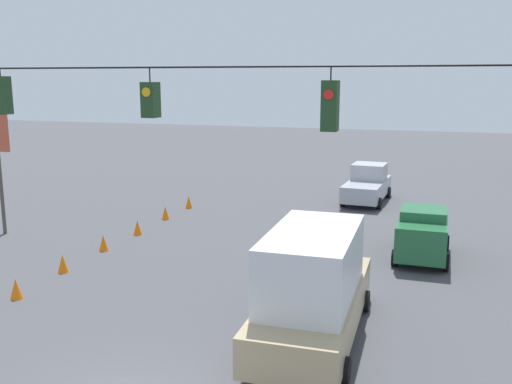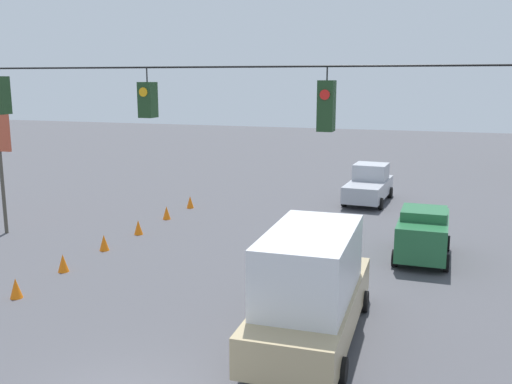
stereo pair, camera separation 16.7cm
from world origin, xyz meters
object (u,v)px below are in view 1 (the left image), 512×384
Objects in this scene: traffic_cone_farthest at (189,202)px; sedan_green_oncoming_far at (423,232)px; traffic_cone_fourth at (137,228)px; pickup_truck_silver_oncoming_deep at (367,185)px; traffic_cone_third at (103,243)px; overhead_signal_span at (155,171)px; traffic_cone_fifth at (165,213)px; box_truck_tan_crossing_near at (313,286)px; traffic_cone_second at (63,264)px; traffic_cone_nearest at (16,289)px.

sedan_green_oncoming_far is at bearing 156.98° from traffic_cone_farthest.
traffic_cone_fourth is 5.63m from traffic_cone_farthest.
traffic_cone_third is at bearing 54.85° from pickup_truck_silver_oncoming_deep.
overhead_signal_span is at bearing 129.87° from traffic_cone_third.
sedan_green_oncoming_far is 6.22× the size of traffic_cone_third.
sedan_green_oncoming_far is at bearing -178.21° from traffic_cone_fourth.
traffic_cone_fourth is at bearing 91.66° from traffic_cone_fifth.
traffic_cone_third is (9.10, 12.92, -0.64)m from pickup_truck_silver_oncoming_deep.
overhead_signal_span is 5.34m from box_truck_tan_crossing_near.
sedan_green_oncoming_far is 12.69m from traffic_cone_fifth.
pickup_truck_silver_oncoming_deep is 7.85× the size of traffic_cone_third.
box_truck_tan_crossing_near is 12.60m from traffic_cone_fourth.
box_truck_tan_crossing_near reaches higher than sedan_green_oncoming_far.
box_truck_tan_crossing_near is at bearing 132.10° from traffic_cone_fifth.
box_truck_tan_crossing_near is 10.19× the size of traffic_cone_fifth.
traffic_cone_third is at bearing 89.39° from traffic_cone_farthest.
pickup_truck_silver_oncoming_deep reaches higher than sedan_green_oncoming_far.
traffic_cone_fifth is at bearing 88.58° from traffic_cone_farthest.
traffic_cone_second is at bearing 89.80° from traffic_cone_farthest.
box_truck_tan_crossing_near is at bearing 151.63° from traffic_cone_third.
overhead_signal_span is at bearing 141.54° from traffic_cone_second.
traffic_cone_farthest is (12.34, -5.24, -0.71)m from sedan_green_oncoming_far.
traffic_cone_third is at bearing 87.63° from traffic_cone_fourth.
overhead_signal_span is 21.45m from pickup_truck_silver_oncoming_deep.
traffic_cone_third is (0.05, -2.74, 0.00)m from traffic_cone_second.
traffic_cone_fifth and traffic_cone_farthest have the same top height.
traffic_cone_farthest is (-0.07, -2.67, 0.00)m from traffic_cone_fifth.
traffic_cone_second is at bearing -86.77° from traffic_cone_nearest.
traffic_cone_third and traffic_cone_fifth have the same top height.
overhead_signal_span is 11.42m from traffic_cone_third.
overhead_signal_span is 5.02× the size of sedan_green_oncoming_far.
traffic_cone_nearest and traffic_cone_third have the same top height.
box_truck_tan_crossing_near is 10.19× the size of traffic_cone_farthest.
traffic_cone_fourth is (-0.11, -2.60, 0.00)m from traffic_cone_third.
overhead_signal_span reaches higher than traffic_cone_nearest.
sedan_green_oncoming_far is at bearing -117.37° from overhead_signal_span.
traffic_cone_second is 1.00× the size of traffic_cone_third.
traffic_cone_fifth is (9.82, -10.87, -1.18)m from box_truck_tan_crossing_near.
traffic_cone_fourth is at bearing -58.15° from overhead_signal_span.
box_truck_tan_crossing_near is 1.30× the size of pickup_truck_silver_oncoming_deep.
sedan_green_oncoming_far is at bearing 168.29° from traffic_cone_fifth.
overhead_signal_span is 31.21× the size of traffic_cone_second.
traffic_cone_farthest is at bearing 27.52° from pickup_truck_silver_oncoming_deep.
traffic_cone_fifth is (6.70, -13.60, -4.55)m from overhead_signal_span.
overhead_signal_span reaches higher than sedan_green_oncoming_far.
traffic_cone_third is (6.72, -8.04, -4.55)m from overhead_signal_span.
sedan_green_oncoming_far is 6.22× the size of traffic_cone_farthest.
traffic_cone_fourth is at bearing -92.37° from traffic_cone_third.
sedan_green_oncoming_far is 12.80m from traffic_cone_third.
traffic_cone_second is at bearing 59.99° from pickup_truck_silver_oncoming_deep.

